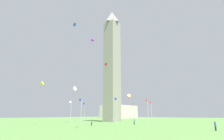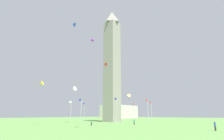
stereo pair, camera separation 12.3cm
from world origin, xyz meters
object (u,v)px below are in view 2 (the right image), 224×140
(flagpole_ne, at_px, (117,109))
(person_green_shirt, at_px, (91,122))
(obelisk_monument, at_px, (112,63))
(kite_yellow_delta, at_px, (41,84))
(flagpole_se, at_px, (151,110))
(distant_building, at_px, (120,112))
(flagpole_w, at_px, (85,111))
(person_teal_shirt, at_px, (134,122))
(person_blue_shirt, at_px, (215,126))
(kite_purple_delta, at_px, (93,40))
(flagpole_sw, at_px, (109,111))
(flagpole_nw, at_px, (71,110))
(kite_white_delta, at_px, (74,89))
(flagpole_s, at_px, (134,111))
(flagpole_n, at_px, (81,110))
(kite_blue_box, at_px, (74,25))
(flagpole_e, at_px, (148,110))
(kite_orange_delta, at_px, (129,96))
(kite_red_box, at_px, (106,64))

(flagpole_ne, distance_m, person_green_shirt, 11.91)
(obelisk_monument, xyz_separation_m, kite_yellow_delta, (29.49, -4.10, -12.44))
(kite_yellow_delta, bearing_deg, flagpole_ne, 138.59)
(flagpole_se, xyz_separation_m, distant_building, (-44.97, -51.04, 0.35))
(flagpole_w, xyz_separation_m, distant_building, (-56.58, -23.00, 0.35))
(person_teal_shirt, bearing_deg, distant_building, -8.55)
(person_blue_shirt, height_order, kite_yellow_delta, kite_yellow_delta)
(person_teal_shirt, distance_m, person_green_shirt, 12.72)
(obelisk_monument, height_order, flagpole_w, obelisk_monument)
(person_teal_shirt, relative_size, kite_purple_delta, 0.54)
(flagpole_sw, bearing_deg, flagpole_se, 90.00)
(flagpole_nw, xyz_separation_m, kite_white_delta, (5.35, 7.91, 7.23))
(flagpole_nw, height_order, person_teal_shirt, flagpole_nw)
(flagpole_s, bearing_deg, flagpole_n, -0.00)
(kite_blue_box, bearing_deg, flagpole_n, -148.10)
(flagpole_sw, height_order, kite_white_delta, kite_white_delta)
(flagpole_sw, distance_m, kite_yellow_delta, 42.42)
(obelisk_monument, distance_m, person_blue_shirt, 51.54)
(flagpole_e, relative_size, flagpole_sw, 1.00)
(flagpole_ne, bearing_deg, kite_white_delta, -70.73)
(flagpole_ne, distance_m, person_blue_shirt, 30.87)
(obelisk_monument, distance_m, kite_white_delta, 21.65)
(flagpole_s, distance_m, flagpole_w, 23.22)
(obelisk_monument, height_order, kite_yellow_delta, obelisk_monument)
(kite_white_delta, distance_m, kite_orange_delta, 20.90)
(flagpole_n, relative_size, kite_purple_delta, 2.75)
(kite_yellow_delta, xyz_separation_m, kite_white_delta, (-12.46, 0.39, -0.40))
(flagpole_se, bearing_deg, obelisk_monument, -45.15)
(flagpole_s, relative_size, flagpole_w, 1.00)
(flagpole_sw, distance_m, person_blue_shirt, 61.63)
(flagpole_w, relative_size, kite_white_delta, 2.61)
(flagpole_n, relative_size, flagpole_sw, 1.00)
(kite_white_delta, bearing_deg, flagpole_n, 98.37)
(flagpole_sw, distance_m, kite_white_delta, 30.52)
(obelisk_monument, bearing_deg, kite_blue_box, 12.29)
(flagpole_s, xyz_separation_m, kite_white_delta, (33.39, -3.70, 7.23))
(flagpole_sw, distance_m, kite_purple_delta, 36.70)
(flagpole_ne, bearing_deg, flagpole_n, -67.50)
(flagpole_w, bearing_deg, person_blue_shirt, 70.63)
(kite_white_delta, bearing_deg, flagpole_w, -143.15)
(flagpole_n, relative_size, flagpole_w, 1.00)
(flagpole_n, relative_size, kite_red_box, 3.78)
(person_green_shirt, distance_m, kite_orange_delta, 24.73)
(flagpole_s, bearing_deg, kite_red_box, 15.33)
(person_green_shirt, bearing_deg, flagpole_s, -17.26)
(flagpole_ne, height_order, flagpole_nw, same)
(kite_yellow_delta, relative_size, distant_building, 0.09)
(flagpole_e, distance_m, flagpole_se, 12.57)
(flagpole_s, xyz_separation_m, distant_building, (-40.16, -39.43, 0.35))
(flagpole_w, bearing_deg, distant_building, -157.88)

